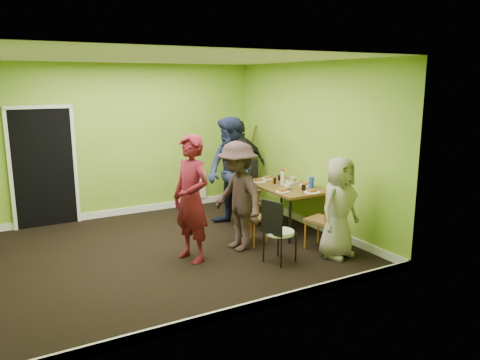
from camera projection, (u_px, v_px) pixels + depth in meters
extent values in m
plane|color=black|center=(175.00, 249.00, 7.05)|extent=(5.00, 5.00, 0.00)
cube|color=olive|center=(128.00, 140.00, 8.67)|extent=(5.00, 0.04, 2.80)
cube|color=olive|center=(252.00, 189.00, 4.83)|extent=(5.00, 0.04, 2.80)
cube|color=olive|center=(311.00, 146.00, 7.94)|extent=(0.04, 4.50, 2.80)
cube|color=white|center=(169.00, 58.00, 6.46)|extent=(5.00, 4.50, 0.04)
cube|color=black|center=(44.00, 168.00, 8.01)|extent=(1.00, 0.05, 2.04)
cube|color=white|center=(194.00, 186.00, 9.48)|extent=(0.50, 0.04, 0.55)
cylinder|color=black|center=(290.00, 222.00, 7.23)|extent=(0.04, 0.04, 0.71)
cylinder|color=black|center=(329.00, 215.00, 7.60)|extent=(0.04, 0.04, 0.71)
cylinder|color=black|center=(246.00, 202.00, 8.41)|extent=(0.04, 0.04, 0.71)
cylinder|color=black|center=(282.00, 197.00, 8.78)|extent=(0.04, 0.04, 0.71)
cube|color=brown|center=(286.00, 187.00, 7.93)|extent=(0.90, 1.50, 0.04)
cylinder|color=#CD6713|center=(235.00, 215.00, 8.03)|extent=(0.03, 0.03, 0.45)
cylinder|color=#CD6713|center=(248.00, 220.00, 7.78)|extent=(0.03, 0.03, 0.45)
cylinder|color=#CD6713|center=(250.00, 212.00, 8.25)|extent=(0.03, 0.03, 0.45)
cylinder|color=#CD6713|center=(263.00, 216.00, 7.99)|extent=(0.03, 0.03, 0.45)
cube|color=brown|center=(249.00, 203.00, 7.97)|extent=(0.47, 0.47, 0.04)
cube|color=#CD6713|center=(241.00, 189.00, 7.79)|extent=(0.10, 0.38, 0.50)
cylinder|color=#CD6713|center=(238.00, 230.00, 7.27)|extent=(0.02, 0.02, 0.42)
cylinder|color=#CD6713|center=(254.00, 235.00, 7.08)|extent=(0.02, 0.02, 0.42)
cylinder|color=#CD6713|center=(251.00, 226.00, 7.51)|extent=(0.02, 0.02, 0.42)
cylinder|color=#CD6713|center=(267.00, 230.00, 7.31)|extent=(0.02, 0.02, 0.42)
cube|color=brown|center=(253.00, 217.00, 7.25)|extent=(0.48, 0.48, 0.04)
cube|color=#CD6713|center=(245.00, 204.00, 7.07)|extent=(0.15, 0.34, 0.46)
cylinder|color=#CD6713|center=(256.00, 198.00, 9.20)|extent=(0.03, 0.03, 0.44)
cylinder|color=#CD6713|center=(239.00, 199.00, 9.15)|extent=(0.03, 0.03, 0.44)
cylinder|color=#CD6713|center=(259.00, 202.00, 8.88)|extent=(0.03, 0.03, 0.44)
cylinder|color=#CD6713|center=(242.00, 203.00, 8.83)|extent=(0.03, 0.03, 0.44)
cube|color=brown|center=(249.00, 190.00, 8.97)|extent=(0.50, 0.50, 0.04)
cube|color=#CD6713|center=(247.00, 174.00, 9.09)|extent=(0.36, 0.16, 0.49)
cylinder|color=#CD6713|center=(324.00, 240.00, 6.80)|extent=(0.03, 0.03, 0.45)
cylinder|color=#CD6713|center=(337.00, 234.00, 7.04)|extent=(0.03, 0.03, 0.45)
cylinder|color=#CD6713|center=(305.00, 234.00, 7.03)|extent=(0.03, 0.03, 0.45)
cylinder|color=#CD6713|center=(318.00, 229.00, 7.27)|extent=(0.03, 0.03, 0.45)
cube|color=brown|center=(322.00, 220.00, 6.99)|extent=(0.50, 0.50, 0.04)
cube|color=#CD6713|center=(333.00, 205.00, 6.80)|extent=(0.37, 0.14, 0.50)
cylinder|color=black|center=(264.00, 247.00, 6.52)|extent=(0.02, 0.02, 0.42)
cylinder|color=black|center=(281.00, 253.00, 6.30)|extent=(0.02, 0.02, 0.42)
cylinder|color=black|center=(278.00, 242.00, 6.74)|extent=(0.02, 0.02, 0.42)
cylinder|color=black|center=(296.00, 247.00, 6.53)|extent=(0.02, 0.02, 0.42)
cylinder|color=white|center=(280.00, 232.00, 6.48)|extent=(0.40, 0.40, 0.05)
cube|color=black|center=(272.00, 218.00, 6.30)|extent=(0.13, 0.35, 0.47)
cylinder|color=brown|center=(229.00, 166.00, 9.46)|extent=(0.23, 0.38, 1.61)
cylinder|color=brown|center=(247.00, 164.00, 9.65)|extent=(0.23, 0.38, 1.61)
cylinder|color=brown|center=(244.00, 167.00, 9.35)|extent=(0.03, 0.37, 1.57)
cube|color=brown|center=(240.00, 167.00, 9.53)|extent=(0.43, 0.04, 0.04)
cylinder|color=white|center=(258.00, 181.00, 8.21)|extent=(0.27, 0.27, 0.01)
cylinder|color=white|center=(282.00, 191.00, 7.46)|extent=(0.21, 0.21, 0.01)
cylinder|color=white|center=(268.00, 178.00, 8.46)|extent=(0.24, 0.24, 0.01)
cylinder|color=white|center=(312.00, 192.00, 7.42)|extent=(0.25, 0.25, 0.01)
cylinder|color=white|center=(292.00, 181.00, 8.21)|extent=(0.25, 0.25, 0.01)
cylinder|color=white|center=(307.00, 185.00, 7.93)|extent=(0.25, 0.25, 0.01)
cylinder|color=white|center=(282.00, 178.00, 7.96)|extent=(0.06, 0.06, 0.24)
cylinder|color=blue|center=(311.00, 183.00, 7.69)|extent=(0.08, 0.08, 0.19)
cylinder|color=#CD6713|center=(273.00, 181.00, 8.03)|extent=(0.03, 0.03, 0.09)
cylinder|color=black|center=(274.00, 181.00, 8.05)|extent=(0.06, 0.06, 0.10)
cylinder|color=black|center=(280.00, 178.00, 8.31)|extent=(0.06, 0.06, 0.10)
cylinder|color=black|center=(304.00, 187.00, 7.57)|extent=(0.07, 0.07, 0.10)
imported|color=white|center=(288.00, 186.00, 7.63)|extent=(0.13, 0.13, 0.10)
imported|color=white|center=(292.00, 180.00, 8.13)|extent=(0.11, 0.11, 0.10)
imported|color=#5D0F1D|center=(191.00, 199.00, 6.47)|extent=(0.60, 0.75, 1.78)
imported|color=#161D37|center=(231.00, 174.00, 7.88)|extent=(0.89, 1.05, 1.91)
imported|color=#2F201F|center=(238.00, 196.00, 6.91)|extent=(0.69, 1.10, 1.63)
imported|color=black|center=(240.00, 165.00, 9.14)|extent=(1.09, 0.62, 1.75)
imported|color=gray|center=(339.00, 207.00, 6.63)|extent=(0.80, 0.62, 1.46)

